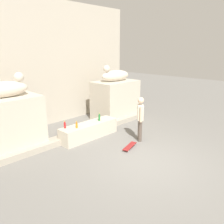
{
  "coord_description": "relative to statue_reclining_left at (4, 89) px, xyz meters",
  "views": [
    {
      "loc": [
        -5.28,
        -3.6,
        3.38
      ],
      "look_at": [
        0.46,
        2.0,
        1.1
      ],
      "focal_mm": 36.28,
      "sensor_mm": 36.0,
      "label": 1
    }
  ],
  "objects": [
    {
      "name": "ledge_block",
      "position": [
        2.58,
        -1.08,
        -1.83
      ],
      "size": [
        2.44,
        0.64,
        0.59
      ],
      "primitive_type": "cube",
      "color": "beige",
      "rests_on": "ground_plane"
    },
    {
      "name": "skater",
      "position": [
        3.74,
        -2.65,
        -1.2
      ],
      "size": [
        0.42,
        0.39,
        1.67
      ],
      "rotation": [
        0.0,
        0.0,
        0.73
      ],
      "color": "brown",
      "rests_on": "ground_plane"
    },
    {
      "name": "statue_reclining_right",
      "position": [
        5.17,
        0.01,
        0.0
      ],
      "size": [
        1.64,
        0.71,
        0.78
      ],
      "rotation": [
        0.0,
        0.0,
        3.05
      ],
      "color": "beige",
      "rests_on": "pedestal_right"
    },
    {
      "name": "statue_reclining_left",
      "position": [
        0.0,
        0.0,
        0.0
      ],
      "size": [
        1.64,
        0.68,
        0.78
      ],
      "rotation": [
        0.0,
        0.0,
        -0.08
      ],
      "color": "beige",
      "rests_on": "pedestal_left"
    },
    {
      "name": "bottle_orange",
      "position": [
        1.93,
        -1.17,
        -1.43
      ],
      "size": [
        0.07,
        0.07,
        0.26
      ],
      "color": "orange",
      "rests_on": "ledge_block"
    },
    {
      "name": "bottle_green",
      "position": [
        3.08,
        -1.13,
        -1.41
      ],
      "size": [
        0.07,
        0.07,
        0.31
      ],
      "color": "#1E722D",
      "rests_on": "ledge_block"
    },
    {
      "name": "ground_plane",
      "position": [
        2.58,
        -3.87,
        -2.12
      ],
      "size": [
        40.0,
        40.0,
        0.0
      ],
      "primitive_type": "plane",
      "color": "slate"
    },
    {
      "name": "skateboard",
      "position": [
        2.95,
        -2.83,
        -2.06
      ],
      "size": [
        0.82,
        0.42,
        0.08
      ],
      "rotation": [
        0.0,
        0.0,
        0.29
      ],
      "color": "maroon",
      "rests_on": "ground_plane"
    },
    {
      "name": "pedestal_right",
      "position": [
        5.2,
        0.0,
        -1.2
      ],
      "size": [
        2.16,
        1.38,
        1.84
      ],
      "primitive_type": "cube",
      "color": "beige",
      "rests_on": "ground_plane"
    },
    {
      "name": "pedestal_left",
      "position": [
        -0.04,
        0.0,
        -1.2
      ],
      "size": [
        2.16,
        1.38,
        1.84
      ],
      "primitive_type": "cube",
      "color": "beige",
      "rests_on": "ground_plane"
    },
    {
      "name": "stair_step",
      "position": [
        2.58,
        -0.71,
        -2.02
      ],
      "size": [
        7.4,
        0.5,
        0.21
      ],
      "primitive_type": "cube",
      "color": "#A9A08F",
      "rests_on": "ground_plane"
    },
    {
      "name": "facade_wall",
      "position": [
        2.58,
        1.78,
        0.56
      ],
      "size": [
        9.02,
        0.6,
        5.38
      ],
      "primitive_type": "cube",
      "color": "#BFB5A2",
      "rests_on": "ground_plane"
    },
    {
      "name": "bottle_red",
      "position": [
        1.63,
        -0.87,
        -1.43
      ],
      "size": [
        0.08,
        0.08,
        0.27
      ],
      "color": "red",
      "rests_on": "ledge_block"
    }
  ]
}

